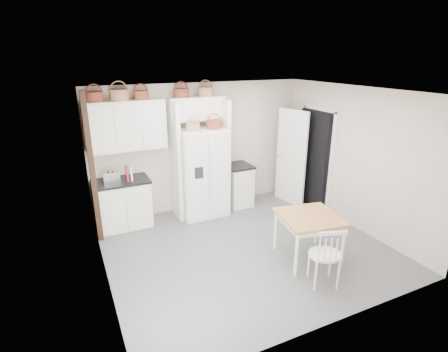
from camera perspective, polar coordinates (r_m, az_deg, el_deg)
floor at (r=6.08m, az=3.60°, el=-11.60°), size 4.50×4.50×0.00m
ceiling at (r=5.25m, az=4.21°, el=13.58°), size 4.50×4.50×0.00m
wall_back at (r=7.27m, az=-3.76°, el=4.74°), size 4.50×0.00×4.50m
wall_left at (r=4.91m, az=-19.82°, el=-3.61°), size 0.00×4.00×4.00m
wall_right at (r=6.86m, az=20.59°, el=2.66°), size 0.00×4.00×4.00m
refrigerator at (r=6.98m, az=-3.64°, el=0.58°), size 0.92×0.74×1.77m
base_cab_left at (r=6.85m, az=-16.11°, el=-4.48°), size 0.96×0.61×0.89m
base_cab_right at (r=7.55m, az=2.31°, el=-1.59°), size 0.49×0.59×0.86m
dining_table at (r=5.78m, az=13.52°, el=-9.67°), size 1.03×1.03×0.74m
windsor_chair at (r=5.20m, az=16.12°, el=-12.19°), size 0.58×0.55×0.94m
counter_left at (r=6.69m, az=-16.47°, el=-0.82°), size 1.00×0.65×0.04m
counter_right at (r=7.41m, az=2.36°, el=1.67°), size 0.53×0.63×0.04m
toaster at (r=6.58m, az=-17.97°, el=-0.19°), size 0.30×0.19×0.20m
cookbook_red at (r=6.58m, az=-15.53°, el=0.36°), size 0.05×0.18×0.27m
cookbook_cream at (r=6.59m, az=-14.86°, el=0.43°), size 0.07×0.18×0.26m
basket_upper_a at (r=6.45m, az=-20.36°, el=12.02°), size 0.29×0.29×0.17m
basket_upper_b at (r=6.50m, az=-16.71°, el=12.55°), size 0.33×0.33×0.19m
basket_upper_c at (r=6.57m, az=-13.40°, el=12.74°), size 0.27×0.27×0.16m
basket_bridge_a at (r=6.76m, az=-7.01°, el=13.30°), size 0.29×0.29×0.16m
basket_bridge_b at (r=6.93m, az=-3.04°, el=13.59°), size 0.30×0.30×0.17m
basket_fridge_a at (r=6.57m, az=-5.12°, el=8.02°), size 0.26×0.26×0.14m
basket_fridge_b at (r=6.73m, az=-1.66°, el=8.41°), size 0.29×0.29×0.16m
upper_cabinet at (r=6.59m, az=-15.66°, el=7.91°), size 1.40×0.34×0.90m
bridge_cabinet at (r=6.90m, az=-4.56°, el=10.93°), size 1.12×0.34×0.45m
fridge_panel_left at (r=6.83m, az=-7.97°, el=2.33°), size 0.08×0.60×2.30m
fridge_panel_right at (r=7.18m, az=-0.17°, el=3.35°), size 0.08×0.60×2.30m
trim_post at (r=6.19m, az=-20.73°, el=0.92°), size 0.09×0.09×2.60m
doorway_void at (r=7.58m, az=14.57°, el=2.60°), size 0.18×0.85×2.05m
door_slab at (r=7.62m, az=10.89°, el=2.96°), size 0.21×0.79×2.05m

